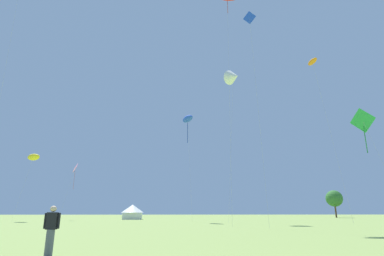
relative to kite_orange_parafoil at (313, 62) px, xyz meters
The scene contains 10 objects.
kite_orange_parafoil is the anchor object (origin of this frame).
kite_pink_diamond 48.82m from the kite_orange_parafoil, 146.61° to the left, with size 2.58×1.91×11.29m.
kite_yellow_parafoil 49.54m from the kite_orange_parafoil, 157.63° to the left, with size 4.13×4.38×11.85m.
kite_blue_diamond 11.83m from the kite_orange_parafoil, 151.74° to the right, with size 1.49×1.57×25.68m.
kite_green_diamond 12.79m from the kite_orange_parafoil, 77.46° to the right, with size 2.82×3.27×12.73m.
kite_blue_parafoil 22.70m from the kite_orange_parafoil, 139.55° to the left, with size 2.47×4.03×18.28m.
kite_white_delta 13.44m from the kite_orange_parafoil, 134.87° to the left, with size 3.70×3.58×25.37m.
person_spectator 40.99m from the kite_orange_parafoil, 133.01° to the right, with size 0.57×0.28×1.73m.
festival_tent_left 46.72m from the kite_orange_parafoil, 131.75° to the left, with size 4.79×4.79×3.11m.
tree_distant_left 59.81m from the kite_orange_parafoil, 60.89° to the left, with size 4.72×4.72×7.75m.
Camera 1 is at (-2.50, -5.57, 1.50)m, focal length 28.26 mm.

